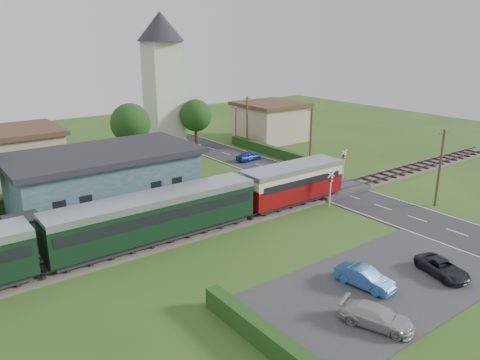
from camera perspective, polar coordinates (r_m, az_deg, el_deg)
ground at (r=39.13m, az=3.99°, el=-5.01°), size 120.00×120.00×0.00m
railway_track at (r=40.51m, az=2.15°, el=-4.01°), size 76.00×3.20×0.49m
road at (r=45.88m, az=13.54°, el=-2.01°), size 6.00×70.00×0.05m
car_park at (r=30.81m, az=16.76°, el=-12.22°), size 17.00×9.00×0.08m
crossing_deck at (r=47.04m, az=11.70°, el=-1.14°), size 6.20×3.40×0.45m
platform at (r=38.22m, az=-12.78°, el=-5.62°), size 30.00×3.00×0.45m
equipment_hut at (r=35.53m, az=-24.81°, el=-6.01°), size 2.30×2.30×2.55m
station_building at (r=42.48m, az=-16.23°, el=0.00°), size 16.00×9.00×5.30m
train at (r=33.77m, az=-15.06°, el=-5.34°), size 43.20×2.90×3.40m
church_tower at (r=62.51m, az=-9.46°, el=12.89°), size 6.00×6.00×17.60m
house_west at (r=54.40m, az=-26.51°, el=2.69°), size 10.80×8.80×5.50m
house_east at (r=68.50m, az=3.72°, el=7.19°), size 8.80×8.80×5.50m
hedge_carpark at (r=24.51m, az=2.62°, el=-18.27°), size 0.80×9.00×1.20m
hedge_roadside at (r=59.33m, az=4.39°, el=3.40°), size 0.80×18.00×1.20m
hedge_station at (r=47.16m, az=-17.99°, el=-1.06°), size 22.00×0.80×1.30m
tree_b at (r=55.69m, az=-13.21°, el=6.72°), size 4.60×4.60×7.34m
tree_c at (r=62.04m, az=-5.43°, el=7.82°), size 4.20×4.20×6.78m
utility_pole_b at (r=44.95m, az=23.18°, el=1.45°), size 1.40×0.22×7.00m
utility_pole_c at (r=54.39m, az=8.63°, el=5.25°), size 1.40×0.22×7.00m
utility_pole_d at (r=63.23m, az=0.87°, el=7.13°), size 1.40×0.22×7.00m
crossing_signal_near at (r=42.36m, az=11.01°, el=-0.45°), size 0.84×0.28×3.28m
crossing_signal_far at (r=50.62m, az=12.55°, el=2.38°), size 0.84×0.28×3.28m
streetlamp_east at (r=68.33m, az=-0.50°, el=7.41°), size 0.30×0.30×5.15m
car_on_road at (r=57.18m, az=1.05°, el=2.94°), size 3.43×1.62×1.13m
car_park_blue at (r=30.08m, az=14.95°, el=-11.41°), size 1.82×3.84×1.22m
car_park_silver at (r=26.67m, az=16.34°, el=-15.66°), size 2.91×4.23×1.14m
car_park_dark at (r=33.05m, az=23.45°, el=-9.78°), size 2.63×4.03×1.03m
pedestrian_near at (r=41.09m, az=-1.54°, el=-1.82°), size 0.78×0.63×1.84m
pedestrian_far at (r=36.07m, az=-22.96°, el=-5.99°), size 0.81×1.00×1.93m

